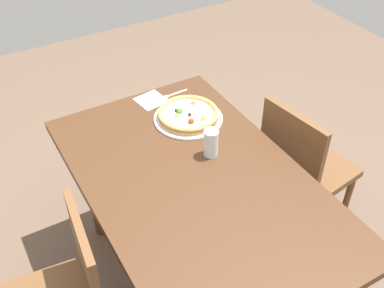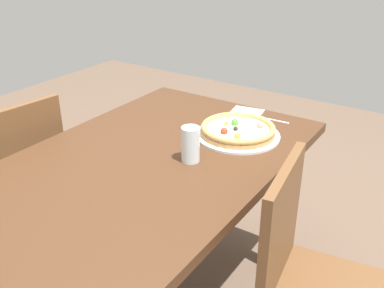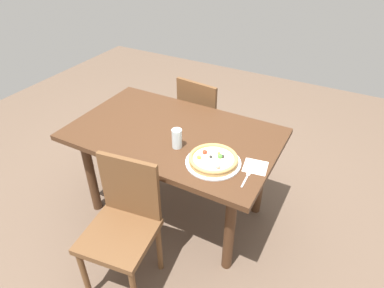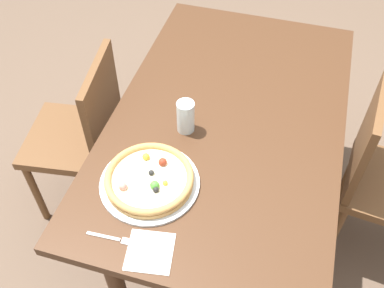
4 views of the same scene
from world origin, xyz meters
TOP-DOWN VIEW (x-y plane):
  - ground_plane at (0.00, 0.00)m, footprint 6.00×6.00m
  - dining_table at (0.00, 0.00)m, footprint 1.45×0.88m
  - chair_near at (0.04, -0.66)m, footprint 0.45×0.45m
  - chair_far at (-0.09, 0.66)m, footprint 0.44×0.44m
  - plate at (0.40, -0.18)m, footprint 0.34×0.34m
  - pizza at (0.40, -0.18)m, footprint 0.30×0.30m
  - fork at (0.62, -0.21)m, footprint 0.02×0.17m
  - drinking_glass at (0.11, -0.14)m, footprint 0.07×0.07m
  - napkin at (0.64, -0.10)m, footprint 0.16×0.16m

SIDE VIEW (x-z plane):
  - ground_plane at x=0.00m, z-range 0.00..0.00m
  - chair_near at x=0.04m, z-range 0.05..0.93m
  - chair_far at x=-0.09m, z-range 0.05..0.93m
  - dining_table at x=0.00m, z-range 0.27..1.03m
  - napkin at x=0.64m, z-range 0.75..0.75m
  - fork at x=0.62m, z-range 0.75..0.76m
  - plate at x=0.40m, z-range 0.75..0.76m
  - pizza at x=0.40m, z-range 0.76..0.81m
  - drinking_glass at x=0.11m, z-range 0.75..0.88m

